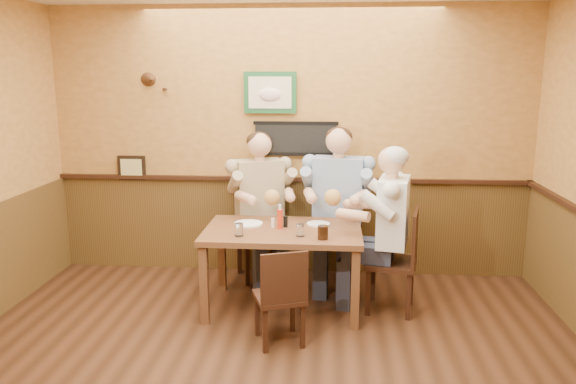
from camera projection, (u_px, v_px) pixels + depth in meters
name	position (u px, v px, depth m)	size (l,w,h in m)	color
room	(283.00, 144.00, 3.52)	(5.02, 5.03, 2.81)	black
dining_table	(283.00, 239.00, 5.05)	(1.40, 0.90, 0.75)	brown
chair_back_left	(260.00, 233.00, 5.84)	(0.45, 0.45, 0.97)	#321B10
chair_back_right	(337.00, 236.00, 5.68)	(0.46, 0.46, 1.01)	#321B10
chair_right_end	(391.00, 260.00, 5.04)	(0.43, 0.43, 0.94)	#321B10
chair_near_side	(279.00, 295.00, 4.44)	(0.37, 0.37, 0.80)	#321B10
diner_tan_shirt	(259.00, 214.00, 5.80)	(0.64, 0.64, 1.38)	tan
diner_blue_polo	(338.00, 215.00, 5.63)	(0.66, 0.66, 1.44)	#7D95BB
diner_white_elder	(392.00, 239.00, 4.99)	(0.62, 0.62, 1.35)	silver
water_glass_left	(239.00, 230.00, 4.80)	(0.07, 0.07, 0.11)	silver
water_glass_mid	(300.00, 230.00, 4.79)	(0.07, 0.07, 0.11)	silver
cola_tumbler	(323.00, 232.00, 4.71)	(0.09, 0.09, 0.12)	black
hot_sauce_bottle	(280.00, 218.00, 5.02)	(0.05, 0.05, 0.20)	red
salt_shaker	(273.00, 223.00, 5.07)	(0.03, 0.03, 0.08)	white
pepper_shaker	(285.00, 222.00, 5.08)	(0.04, 0.04, 0.10)	black
plate_far_left	(248.00, 224.00, 5.17)	(0.26, 0.26, 0.02)	white
plate_far_right	(318.00, 224.00, 5.16)	(0.21, 0.21, 0.01)	white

